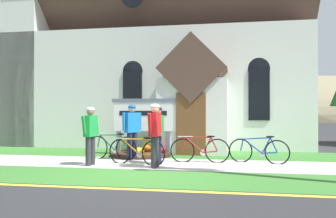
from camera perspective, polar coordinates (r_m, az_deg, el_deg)
ground at (r=12.63m, az=-0.67°, el=-7.08°), size 140.00×140.00×0.00m
sidewalk_slab at (r=10.94m, az=-10.82°, el=-8.10°), size 32.00×2.25×0.01m
grass_verge at (r=8.95m, az=-15.91°, el=-9.83°), size 32.00×2.14×0.01m
church_lawn at (r=13.21m, az=-7.04°, el=-6.77°), size 24.00×2.59×0.01m
curb_paint_stripe at (r=7.89m, az=-19.86°, el=-11.11°), size 28.00×0.16×0.01m
church_building at (r=19.31m, az=-2.65°, el=9.22°), size 14.20×11.86×13.56m
church_sign at (r=12.52m, az=-3.87°, el=-1.26°), size 2.16×0.27×1.91m
flower_bed at (r=12.23m, az=-4.16°, el=-6.88°), size 2.02×2.02×0.34m
bicycle_red at (r=10.25m, az=-4.91°, el=-6.59°), size 1.72×0.50×0.79m
bicycle_orange at (r=10.67m, az=5.00°, el=-6.32°), size 1.71×0.14×0.80m
bicycle_black at (r=10.81m, az=13.91°, el=-6.26°), size 1.68×0.54×0.81m
bicycle_green at (r=11.45m, az=-8.70°, el=-5.87°), size 1.72×0.48×0.83m
cyclist_in_red_jersey at (r=9.58m, az=-2.04°, el=-3.34°), size 0.29×0.75×1.67m
cyclist_in_blue_jersey at (r=10.22m, az=-11.95°, el=-3.46°), size 0.28×0.73×1.60m
cyclist_in_green_jersey at (r=10.29m, az=-1.60°, el=-3.40°), size 0.41×0.68×1.61m
cyclist_in_yellow_jersey at (r=11.22m, az=-5.62°, el=-2.87°), size 0.47×0.54×1.68m
distant_hill at (r=73.29m, az=15.24°, el=-1.51°), size 91.27×48.13×16.14m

